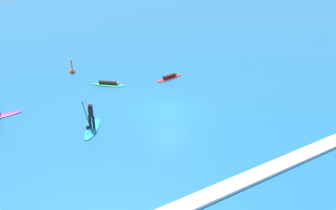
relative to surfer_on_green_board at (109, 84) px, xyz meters
The scene contains 6 objects.
ground_plane 7.15m from the surfer_on_green_board, 75.06° to the right, with size 120.00×120.00×0.00m, color #195684.
surfer_on_green_board is the anchor object (origin of this frame).
surfer_on_blue_board 7.64m from the surfer_on_green_board, 120.32° to the right, with size 2.34×2.89×2.13m.
surfer_on_red_board 5.53m from the surfer_on_green_board, 14.54° to the right, with size 2.97×1.11×0.40m.
marker_buoy 4.97m from the surfer_on_green_board, 110.70° to the left, with size 0.49×0.49×1.37m.
wave_crest 16.08m from the surfer_on_green_board, 83.42° to the right, with size 25.12×0.90×0.18m, color white.
Camera 1 is at (-11.64, -19.35, 11.47)m, focal length 36.78 mm.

